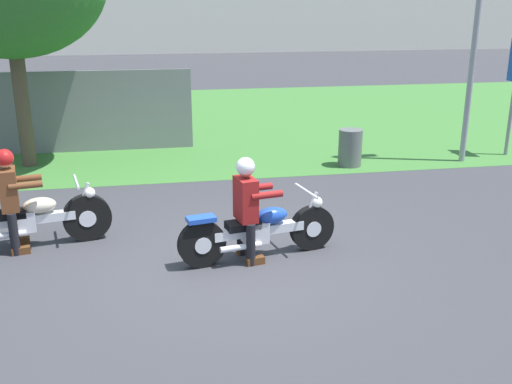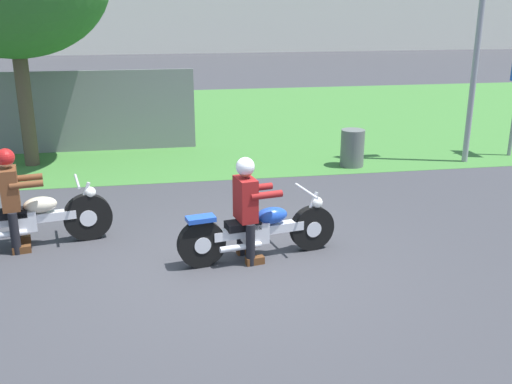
{
  "view_description": "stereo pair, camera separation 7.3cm",
  "coord_description": "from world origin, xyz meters",
  "px_view_note": "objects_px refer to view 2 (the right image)",
  "views": [
    {
      "loc": [
        -0.94,
        -6.87,
        3.25
      ],
      "look_at": [
        0.39,
        0.4,
        0.85
      ],
      "focal_mm": 41.41,
      "sensor_mm": 36.0,
      "label": 1
    },
    {
      "loc": [
        -0.87,
        -6.88,
        3.25
      ],
      "look_at": [
        0.39,
        0.4,
        0.85
      ],
      "focal_mm": 41.41,
      "sensor_mm": 36.0,
      "label": 2
    }
  ],
  "objects_px": {
    "rider_lead": "(247,201)",
    "trash_can": "(352,148)",
    "motorcycle_lead": "(259,230)",
    "motorcycle_follow": "(29,219)",
    "rider_follow": "(11,191)"
  },
  "relations": [
    {
      "from": "motorcycle_lead",
      "to": "trash_can",
      "type": "bearing_deg",
      "value": 46.37
    },
    {
      "from": "motorcycle_follow",
      "to": "rider_follow",
      "type": "height_order",
      "value": "rider_follow"
    },
    {
      "from": "motorcycle_follow",
      "to": "trash_can",
      "type": "distance_m",
      "value": 6.61
    },
    {
      "from": "rider_lead",
      "to": "motorcycle_follow",
      "type": "distance_m",
      "value": 3.05
    },
    {
      "from": "rider_follow",
      "to": "motorcycle_lead",
      "type": "bearing_deg",
      "value": -25.75
    },
    {
      "from": "motorcycle_follow",
      "to": "rider_follow",
      "type": "relative_size",
      "value": 1.58
    },
    {
      "from": "trash_can",
      "to": "motorcycle_lead",
      "type": "bearing_deg",
      "value": -122.74
    },
    {
      "from": "motorcycle_lead",
      "to": "rider_lead",
      "type": "relative_size",
      "value": 1.55
    },
    {
      "from": "rider_lead",
      "to": "trash_can",
      "type": "relative_size",
      "value": 1.83
    },
    {
      "from": "motorcycle_lead",
      "to": "motorcycle_follow",
      "type": "xyz_separation_m",
      "value": [
        -3.05,
        0.88,
        0.02
      ]
    },
    {
      "from": "rider_lead",
      "to": "motorcycle_follow",
      "type": "xyz_separation_m",
      "value": [
        -2.88,
        0.91,
        -0.4
      ]
    },
    {
      "from": "motorcycle_lead",
      "to": "rider_lead",
      "type": "height_order",
      "value": "rider_lead"
    },
    {
      "from": "rider_lead",
      "to": "trash_can",
      "type": "height_order",
      "value": "rider_lead"
    },
    {
      "from": "rider_follow",
      "to": "trash_can",
      "type": "relative_size",
      "value": 1.86
    },
    {
      "from": "motorcycle_follow",
      "to": "rider_follow",
      "type": "distance_m",
      "value": 0.46
    }
  ]
}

